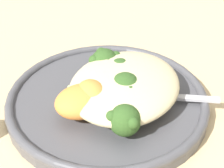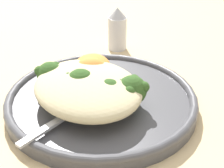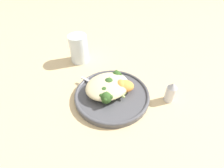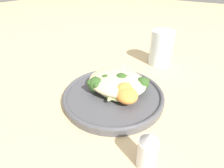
# 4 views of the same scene
# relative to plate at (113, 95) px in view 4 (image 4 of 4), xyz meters

# --- Properties ---
(ground_plane) EXTENTS (4.00, 4.00, 0.00)m
(ground_plane) POSITION_rel_plate_xyz_m (0.01, -0.01, -0.01)
(ground_plane) COLOR #D6B784
(plate) EXTENTS (0.26, 0.26, 0.02)m
(plate) POSITION_rel_plate_xyz_m (0.00, 0.00, 0.00)
(plate) COLOR #4C4C51
(plate) RESTS_ON ground_plane
(quinoa_mound) EXTENTS (0.16, 0.13, 0.04)m
(quinoa_mound) POSITION_rel_plate_xyz_m (-0.00, 0.02, 0.03)
(quinoa_mound) COLOR beige
(quinoa_mound) RESTS_ON plate
(broccoli_stalk_0) EXTENTS (0.07, 0.11, 0.04)m
(broccoli_stalk_0) POSITION_rel_plate_xyz_m (0.05, 0.03, 0.03)
(broccoli_stalk_0) COLOR #ADC675
(broccoli_stalk_0) RESTS_ON plate
(broccoli_stalk_1) EXTENTS (0.04, 0.10, 0.04)m
(broccoli_stalk_1) POSITION_rel_plate_xyz_m (0.01, 0.02, 0.03)
(broccoli_stalk_1) COLOR #ADC675
(broccoli_stalk_1) RESTS_ON plate
(broccoli_stalk_2) EXTENTS (0.08, 0.07, 0.04)m
(broccoli_stalk_2) POSITION_rel_plate_xyz_m (-0.02, 0.00, 0.03)
(broccoli_stalk_2) COLOR #ADC675
(broccoli_stalk_2) RESTS_ON plate
(broccoli_stalk_3) EXTENTS (0.10, 0.04, 0.04)m
(broccoli_stalk_3) POSITION_rel_plate_xyz_m (-0.03, -0.02, 0.03)
(broccoli_stalk_3) COLOR #ADC675
(broccoli_stalk_3) RESTS_ON plate
(sweet_potato_chunk_0) EXTENTS (0.06, 0.06, 0.04)m
(sweet_potato_chunk_0) POSITION_rel_plate_xyz_m (0.03, -0.00, 0.03)
(sweet_potato_chunk_0) COLOR orange
(sweet_potato_chunk_0) RESTS_ON plate
(sweet_potato_chunk_1) EXTENTS (0.09, 0.08, 0.03)m
(sweet_potato_chunk_1) POSITION_rel_plate_xyz_m (0.04, -0.01, 0.03)
(sweet_potato_chunk_1) COLOR orange
(sweet_potato_chunk_1) RESTS_ON plate
(spoon) EXTENTS (0.06, 0.11, 0.01)m
(spoon) POSITION_rel_plate_xyz_m (-0.02, 0.06, 0.01)
(spoon) COLOR #B7B7BC
(spoon) RESTS_ON plate
(water_glass) EXTENTS (0.08, 0.08, 0.12)m
(water_glass) POSITION_rel_plate_xyz_m (0.02, 0.27, 0.05)
(water_glass) COLOR silver
(water_glass) RESTS_ON ground_plane
(salt_shaker) EXTENTS (0.03, 0.03, 0.08)m
(salt_shaker) POSITION_rel_plate_xyz_m (0.15, -0.12, 0.03)
(salt_shaker) COLOR silver
(salt_shaker) RESTS_ON ground_plane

